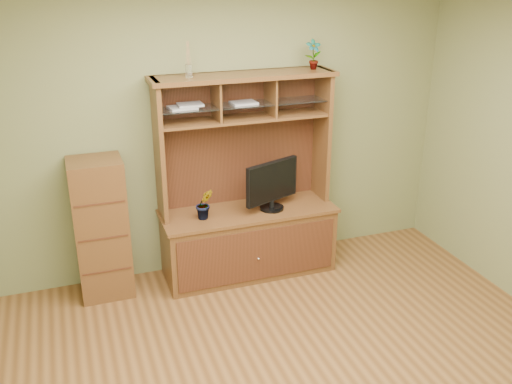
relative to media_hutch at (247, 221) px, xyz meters
name	(u,v)px	position (x,y,z in m)	size (l,w,h in m)	color
room	(312,213)	(-0.16, -1.73, 0.83)	(4.54, 4.04, 2.74)	#583619
media_hutch	(247,221)	(0.00, 0.00, 0.00)	(1.66, 0.61, 1.90)	#4F2F16
monitor	(272,185)	(0.21, -0.08, 0.37)	(0.56, 0.25, 0.46)	black
orchid_plant	(204,204)	(-0.43, -0.08, 0.27)	(0.16, 0.13, 0.29)	#31541D
top_plant	(313,54)	(0.66, 0.08, 1.51)	(0.14, 0.09, 0.26)	#2F5C20
reed_diffuser	(188,63)	(-0.49, 0.08, 1.49)	(0.06, 0.06, 0.30)	silver
magazines	(205,105)	(-0.36, 0.08, 1.13)	(0.80, 0.20, 0.04)	#A9A9AE
side_cabinet	(101,229)	(-1.34, 0.05, 0.11)	(0.45, 0.41, 1.27)	#4F2F16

